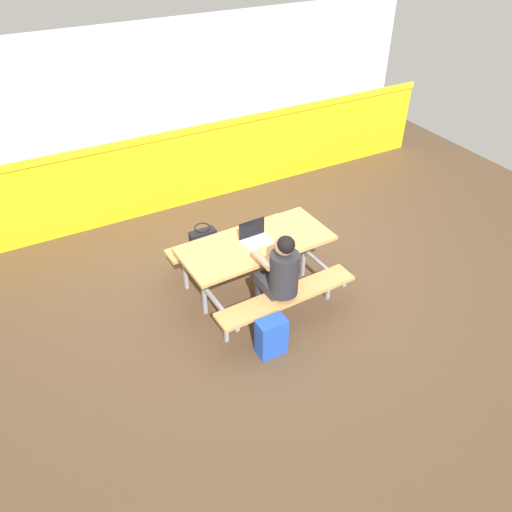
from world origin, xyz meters
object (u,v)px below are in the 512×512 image
object	(u,v)px
picnic_table_main	(256,254)
student_nearer	(280,273)
tote_bag_bright	(203,242)
laptop_silver	(255,237)
backpack_dark	(271,337)

from	to	relation	value
picnic_table_main	student_nearer	bearing A→B (deg)	-92.64
picnic_table_main	tote_bag_bright	xyz separation A→B (m)	(-0.22, 1.02, -0.38)
laptop_silver	tote_bag_bright	distance (m)	1.17
student_nearer	picnic_table_main	bearing A→B (deg)	87.36
laptop_silver	picnic_table_main	bearing A→B (deg)	-100.24
student_nearer	laptop_silver	distance (m)	0.60
backpack_dark	tote_bag_bright	xyz separation A→B (m)	(0.09, 1.90, -0.02)
picnic_table_main	tote_bag_bright	world-z (taller)	picnic_table_main
laptop_silver	tote_bag_bright	size ratio (longest dim) A/B	0.76
picnic_table_main	laptop_silver	world-z (taller)	laptop_silver
student_nearer	backpack_dark	bearing A→B (deg)	-130.54
picnic_table_main	laptop_silver	size ratio (longest dim) A/B	5.26
tote_bag_bright	student_nearer	bearing A→B (deg)	-82.89
tote_bag_bright	picnic_table_main	bearing A→B (deg)	-77.67
backpack_dark	tote_bag_bright	world-z (taller)	backpack_dark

